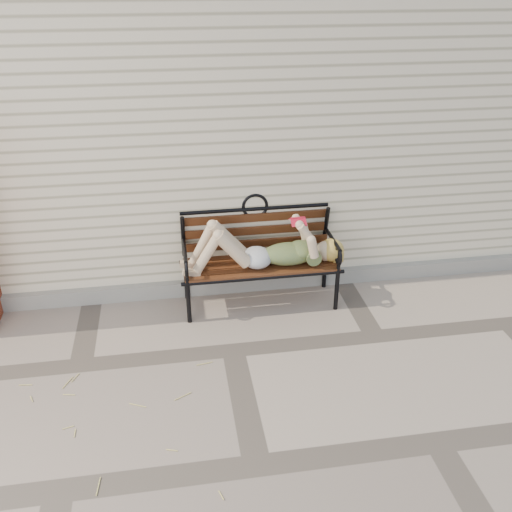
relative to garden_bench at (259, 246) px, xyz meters
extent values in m
plane|color=gray|center=(-0.35, -0.79, -0.56)|extent=(80.00, 80.00, 0.00)
cube|color=beige|center=(-0.35, 2.21, 0.94)|extent=(8.00, 4.00, 3.00)
cube|color=gray|center=(-0.35, 0.18, -0.49)|extent=(8.00, 0.10, 0.15)
cylinder|color=black|center=(-0.69, -0.31, -0.36)|extent=(0.04, 0.04, 0.42)
cylinder|color=black|center=(-0.69, 0.11, -0.36)|extent=(0.04, 0.04, 0.42)
cylinder|color=black|center=(0.69, -0.31, -0.36)|extent=(0.04, 0.04, 0.42)
cylinder|color=black|center=(0.69, 0.11, -0.36)|extent=(0.04, 0.04, 0.42)
cube|color=#4F2A14|center=(0.00, -0.10, -0.15)|extent=(1.41, 0.45, 0.03)
cylinder|color=black|center=(0.00, -0.31, -0.17)|extent=(1.48, 0.04, 0.04)
cylinder|color=black|center=(0.00, 0.11, -0.17)|extent=(1.48, 0.04, 0.04)
torus|color=black|center=(0.00, 0.21, 0.31)|extent=(0.26, 0.03, 0.26)
ellipsoid|color=#093640|center=(0.26, -0.12, -0.04)|extent=(0.50, 0.29, 0.19)
ellipsoid|color=#093640|center=(0.37, -0.12, 0.00)|extent=(0.24, 0.28, 0.15)
ellipsoid|color=silver|center=(-0.04, -0.12, -0.05)|extent=(0.28, 0.31, 0.18)
sphere|color=#CEAE8B|center=(0.62, -0.12, -0.04)|extent=(0.20, 0.20, 0.20)
ellipsoid|color=gold|center=(0.67, -0.12, -0.03)|extent=(0.23, 0.24, 0.21)
cube|color=red|center=(0.33, -0.12, 0.32)|extent=(0.13, 0.02, 0.02)
cube|color=beige|center=(0.33, -0.16, 0.29)|extent=(0.13, 0.08, 0.05)
cube|color=beige|center=(0.33, -0.09, 0.29)|extent=(0.13, 0.08, 0.05)
cube|color=red|center=(0.33, -0.17, 0.29)|extent=(0.14, 0.09, 0.05)
cube|color=red|center=(0.33, -0.08, 0.29)|extent=(0.14, 0.09, 0.05)
cylinder|color=#CEBC64|center=(-1.18, -1.86, -0.56)|extent=(0.15, 0.01, 0.01)
cylinder|color=#CEBC64|center=(-1.39, -1.87, -0.56)|extent=(0.09, 0.12, 0.01)
cylinder|color=#CEBC64|center=(-2.14, -1.04, -0.56)|extent=(0.02, 0.14, 0.01)
cylinder|color=#CEBC64|center=(-0.76, -1.12, -0.56)|extent=(0.02, 0.13, 0.01)
cylinder|color=#CEBC64|center=(-0.84, -1.62, -0.56)|extent=(0.06, 0.13, 0.01)
cylinder|color=#CEBC64|center=(-1.27, -2.18, -0.56)|extent=(0.13, 0.08, 0.01)
cylinder|color=#CEBC64|center=(-1.83, -1.77, -0.56)|extent=(0.12, 0.03, 0.01)
cylinder|color=#CEBC64|center=(-0.58, -1.42, -0.56)|extent=(0.10, 0.09, 0.01)
cylinder|color=#CEBC64|center=(-0.99, -1.89, -0.56)|extent=(0.09, 0.07, 0.01)
cylinder|color=#CEBC64|center=(-0.65, -1.29, -0.56)|extent=(0.12, 0.07, 0.01)
cylinder|color=#CEBC64|center=(-2.06, -1.07, -0.56)|extent=(0.08, 0.07, 0.01)
cylinder|color=#CEBC64|center=(-1.56, -1.10, -0.56)|extent=(0.10, 0.11, 0.01)
camera|label=1|loc=(-0.78, -4.67, 2.37)|focal=40.00mm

